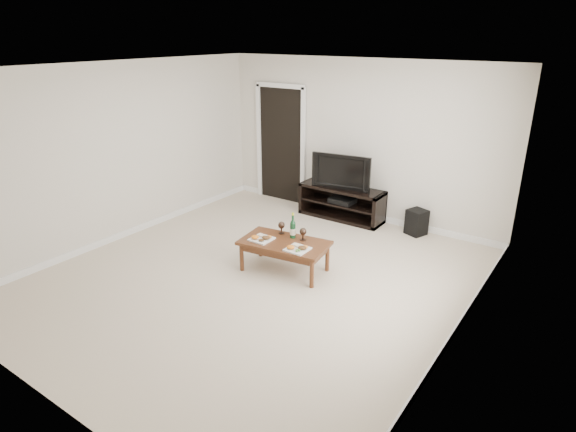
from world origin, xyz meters
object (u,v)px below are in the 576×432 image
(media_console, at_px, (341,203))
(coffee_table, at_px, (284,256))
(television, at_px, (343,170))
(subwoofer, at_px, (417,222))

(media_console, relative_size, coffee_table, 1.28)
(media_console, height_order, television, television)
(television, xyz_separation_m, coffee_table, (0.32, -2.12, -0.63))
(media_console, bearing_deg, subwoofer, 2.71)
(media_console, xyz_separation_m, coffee_table, (0.32, -2.12, -0.07))
(subwoofer, bearing_deg, television, -156.38)
(subwoofer, xyz_separation_m, coffee_table, (-0.98, -2.18, 0.01))
(television, height_order, coffee_table, television)
(television, height_order, subwoofer, television)
(media_console, relative_size, subwoofer, 3.62)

